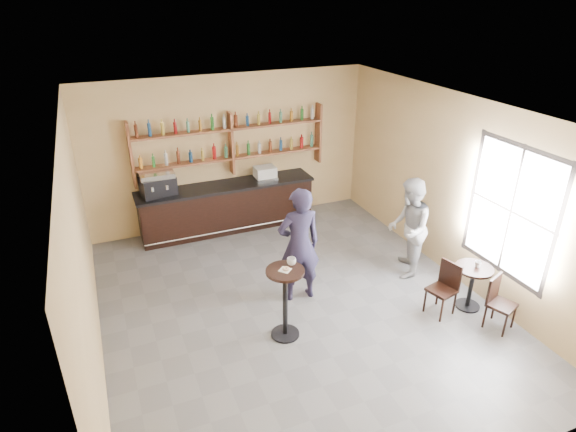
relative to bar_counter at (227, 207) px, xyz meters
name	(u,v)px	position (x,y,z in m)	size (l,w,h in m)	color
floor	(295,306)	(0.22, -3.15, -0.50)	(7.00, 7.00, 0.00)	#5E5F63
ceiling	(297,113)	(0.22, -3.15, 2.70)	(7.00, 7.00, 0.00)	white
wall_back	(230,151)	(0.22, 0.35, 1.10)	(7.00, 7.00, 0.00)	tan
wall_front	(452,377)	(0.22, -6.65, 1.10)	(7.00, 7.00, 0.00)	tan
wall_left	(82,258)	(-2.78, -3.15, 1.10)	(7.00, 7.00, 0.00)	tan
wall_right	(456,189)	(3.22, -3.15, 1.10)	(7.00, 7.00, 0.00)	tan
window_pane	(511,211)	(3.22, -4.35, 1.20)	(2.00, 2.00, 0.00)	white
window_frame	(511,211)	(3.21, -4.35, 1.20)	(0.04, 1.70, 2.10)	black
shelf_unit	(231,143)	(0.22, 0.22, 1.31)	(4.00, 0.26, 1.40)	brown
liquor_bottles	(231,135)	(0.22, 0.22, 1.48)	(3.68, 0.10, 1.00)	#8C5919
bar_counter	(227,207)	(0.00, 0.00, 0.00)	(3.72, 0.73, 1.01)	black
espresso_machine	(158,184)	(-1.37, 0.00, 0.74)	(0.65, 0.42, 0.47)	black
pastry_case	(265,173)	(0.87, 0.00, 0.64)	(0.45, 0.36, 0.27)	silver
pedestal_table	(285,303)	(-0.21, -3.75, 0.07)	(0.56, 0.56, 1.15)	black
napkin	(285,270)	(-0.21, -3.75, 0.64)	(0.15, 0.15, 0.00)	white
donut	(286,269)	(-0.20, -3.76, 0.66)	(0.11, 0.11, 0.04)	#B97443
cup_pedestal	(291,261)	(-0.07, -3.65, 0.69)	(0.13, 0.13, 0.11)	white
man_main	(299,245)	(0.38, -2.91, 0.48)	(0.72, 0.47, 1.97)	black
cafe_table	(471,287)	(2.82, -4.24, -0.13)	(0.59, 0.59, 0.75)	black
cup_cafe	(478,264)	(2.87, -4.24, 0.29)	(0.10, 0.10, 0.09)	white
chair_west	(442,290)	(2.27, -4.19, -0.06)	(0.38, 0.38, 0.88)	black
chair_south	(502,304)	(2.87, -4.84, -0.08)	(0.37, 0.37, 0.85)	black
patron_second	(408,228)	(2.46, -2.97, 0.41)	(0.89, 0.69, 1.82)	#A4A4A9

